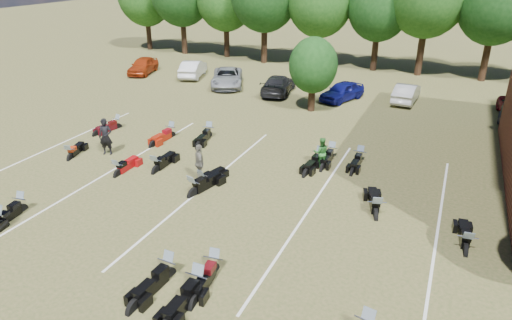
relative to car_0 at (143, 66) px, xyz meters
The scene contains 30 objects.
ground 27.38m from the car_0, 46.06° to the right, with size 160.00×160.00×0.00m, color brown.
car_0 is the anchor object (origin of this frame).
car_1 4.78m from the car_0, ahead, with size 1.52×4.37×1.44m, color silver.
car_2 8.88m from the car_0, ahead, with size 2.35×5.09×1.41m, color gray.
car_3 13.45m from the car_0, ahead, with size 1.95×4.79×1.39m, color black.
car_4 18.30m from the car_0, ahead, with size 1.59×3.95×1.34m, color #0C0F59.
car_5 22.60m from the car_0, ahead, with size 1.42×4.07×1.34m, color beige.
person_black 18.35m from the car_0, 59.09° to the right, with size 0.72×0.47×1.96m, color black.
person_green 23.85m from the car_0, 32.15° to the right, with size 0.75×0.59×1.55m, color #286A28.
person_grey 22.65m from the car_0, 46.72° to the right, with size 1.06×0.44×1.82m, color #626054.
motorcycle_0 24.20m from the car_0, 64.98° to the right, with size 0.68×2.15×1.20m, color black, non-canonical shape.
motorcycle_2 25.51m from the car_0, 65.52° to the right, with size 0.79×2.48×1.38m, color black, non-canonical shape.
motorcycle_3 30.32m from the car_0, 50.20° to the right, with size 0.79×2.47×1.38m, color black, non-canonical shape.
motorcycle_4 29.32m from the car_0, 51.76° to the right, with size 0.75×2.34×1.31m, color black, non-canonical shape.
motorcycle_5 29.50m from the car_0, 48.87° to the right, with size 0.71×2.22×1.24m, color black, non-canonical shape.
motorcycle_7 21.13m from the car_0, 56.55° to the right, with size 0.68×2.15×1.20m, color maroon, non-canonical shape.
motorcycle_8 18.90m from the car_0, 64.63° to the right, with size 0.65×2.05×1.14m, color black, non-canonical shape.
motorcycle_9 21.10m from the car_0, 51.70° to the right, with size 0.74×2.31×1.29m, color black, non-canonical shape.
motorcycle_10 23.97m from the car_0, 48.17° to the right, with size 0.79×2.47×1.38m, color black, non-canonical shape.
motorcycle_11 23.22m from the car_0, 46.80° to the right, with size 0.67×2.09×1.17m, color black, non-canonical shape.
motorcycle_12 28.77m from the car_0, 34.82° to the right, with size 0.77×2.42×1.35m, color black, non-canonical shape.
motorcycle_13 32.19m from the car_0, 33.06° to the right, with size 0.72×2.26×1.26m, color black, non-canonical shape.
motorcycle_14 14.33m from the car_0, 59.58° to the right, with size 0.68×2.12×1.18m, color #3F090E, non-canonical shape.
motorcycle_15 16.55m from the car_0, 47.88° to the right, with size 0.73×2.28×1.27m, color maroon, non-canonical shape.
motorcycle_16 17.40m from the car_0, 41.01° to the right, with size 0.73×2.29×1.28m, color black, non-canonical shape.
motorcycle_18 23.39m from the car_0, 29.29° to the right, with size 0.70×2.19×1.22m, color black, non-canonical shape.
motorcycle_19 23.52m from the car_0, 31.70° to the right, with size 0.72×2.25×1.26m, color black, non-canonical shape.
motorcycle_20 24.63m from the car_0, 27.44° to the right, with size 0.69×2.15×1.20m, color black, non-canonical shape.
young_tree_midfield 17.67m from the car_0, 13.91° to the right, with size 3.20×3.20×4.70m.
parking_lines 23.14m from the car_0, 46.25° to the right, with size 20.10×14.00×0.01m.
Camera 1 is at (6.68, -13.15, 9.60)m, focal length 32.00 mm.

